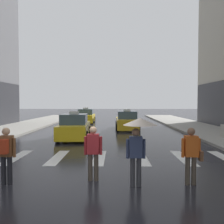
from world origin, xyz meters
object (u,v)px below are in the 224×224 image
at_px(taxi_lead, 74,127).
at_px(pedestrian_with_umbrella, 139,133).
at_px(taxi_second, 127,121).
at_px(pedestrian_with_handbag, 191,153).
at_px(pedestrian_plain_coat, 93,150).
at_px(taxi_third, 86,117).
at_px(pedestrian_with_backpack, 6,151).

relative_size(taxi_lead, pedestrian_with_umbrella, 2.38).
bearing_deg(pedestrian_with_umbrella, taxi_second, 88.47).
xyz_separation_m(taxi_lead, taxi_second, (3.72, 5.17, 0.00)).
relative_size(pedestrian_with_handbag, pedestrian_plain_coat, 1.00).
height_order(taxi_lead, pedestrian_with_umbrella, pedestrian_with_umbrella).
relative_size(taxi_lead, pedestrian_with_handbag, 2.80).
relative_size(pedestrian_with_umbrella, pedestrian_plain_coat, 1.18).
distance_m(taxi_lead, pedestrian_plain_coat, 8.62).
distance_m(taxi_third, pedestrian_with_handbag, 21.22).
bearing_deg(pedestrian_plain_coat, taxi_third, 97.67).
xyz_separation_m(pedestrian_with_umbrella, pedestrian_with_backpack, (-3.80, 0.07, -0.54)).
xyz_separation_m(taxi_lead, pedestrian_plain_coat, (2.02, -8.37, 0.21)).
bearing_deg(taxi_third, pedestrian_with_handbag, -74.77).
xyz_separation_m(taxi_lead, pedestrian_with_backpack, (-0.46, -8.77, 0.25)).
bearing_deg(taxi_lead, pedestrian_with_backpack, -92.98).
xyz_separation_m(pedestrian_with_backpack, pedestrian_plain_coat, (2.48, 0.39, -0.03)).
relative_size(taxi_lead, pedestrian_with_backpack, 2.80).
bearing_deg(pedestrian_with_umbrella, pedestrian_plain_coat, 160.63).
distance_m(taxi_lead, pedestrian_with_backpack, 8.78).
relative_size(taxi_second, pedestrian_with_umbrella, 2.35).
relative_size(taxi_second, pedestrian_with_handbag, 2.77).
bearing_deg(taxi_third, pedestrian_with_umbrella, -78.92).
bearing_deg(pedestrian_plain_coat, pedestrian_with_umbrella, -19.37).
relative_size(pedestrian_with_backpack, pedestrian_plain_coat, 1.00).
distance_m(taxi_lead, taxi_second, 6.37).
xyz_separation_m(pedestrian_with_backpack, pedestrian_with_handbag, (5.34, 0.08, -0.04)).
height_order(taxi_third, pedestrian_with_handbag, taxi_third).
height_order(taxi_lead, pedestrian_with_backpack, taxi_lead).
distance_m(taxi_second, pedestrian_plain_coat, 13.65).
bearing_deg(taxi_lead, pedestrian_with_handbag, -60.65).
xyz_separation_m(taxi_second, taxi_third, (-4.41, 6.61, 0.00)).
bearing_deg(taxi_lead, taxi_second, 54.26).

